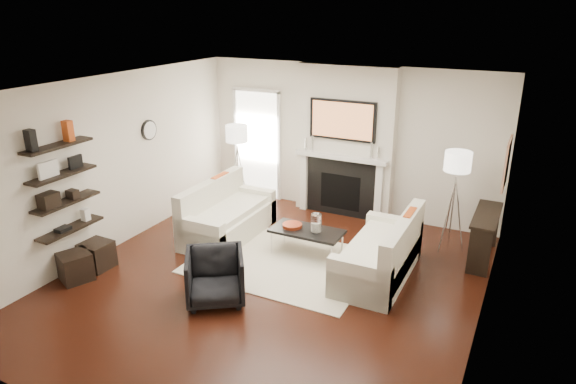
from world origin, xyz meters
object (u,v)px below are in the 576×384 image
at_px(loveseat_left_base, 229,224).
at_px(lamp_left_shade, 237,134).
at_px(loveseat_right_base, 377,262).
at_px(coffee_table, 307,231).
at_px(ottoman_near, 97,255).
at_px(armchair, 215,275).
at_px(lamp_right_shade, 458,161).

height_order(loveseat_left_base, lamp_left_shade, lamp_left_shade).
relative_size(loveseat_right_base, coffee_table, 1.64).
bearing_deg(loveseat_left_base, ottoman_near, -122.45).
distance_m(loveseat_left_base, coffee_table, 1.47).
relative_size(loveseat_left_base, loveseat_right_base, 1.00).
bearing_deg(armchair, lamp_right_shade, 15.67).
xyz_separation_m(loveseat_left_base, coffee_table, (1.45, -0.05, 0.19)).
bearing_deg(loveseat_right_base, coffee_table, 172.92).
bearing_deg(lamp_left_shade, loveseat_left_base, -66.02).
distance_m(coffee_table, lamp_left_shade, 2.54).
xyz_separation_m(loveseat_left_base, lamp_right_shade, (3.38, 1.15, 1.24)).
bearing_deg(loveseat_left_base, lamp_left_shade, 113.98).
xyz_separation_m(loveseat_left_base, armchair, (0.93, -1.76, 0.17)).
height_order(lamp_left_shade, lamp_right_shade, same).
height_order(coffee_table, lamp_left_shade, lamp_left_shade).
height_order(loveseat_left_base, loveseat_right_base, same).
xyz_separation_m(loveseat_right_base, lamp_left_shade, (-3.14, 1.36, 1.24)).
relative_size(coffee_table, armchair, 1.46).
bearing_deg(loveseat_right_base, armchair, -137.23).
distance_m(armchair, lamp_right_shade, 3.95).
bearing_deg(coffee_table, lamp_right_shade, 31.82).
bearing_deg(lamp_left_shade, ottoman_near, -101.83).
bearing_deg(loveseat_right_base, lamp_right_shade, 60.60).
relative_size(lamp_left_shade, ottoman_near, 1.00).
height_order(armchair, lamp_right_shade, lamp_right_shade).
distance_m(loveseat_right_base, ottoman_near, 4.09).
xyz_separation_m(coffee_table, ottoman_near, (-2.59, -1.74, -0.20)).
distance_m(coffee_table, ottoman_near, 3.13).
relative_size(loveseat_right_base, lamp_left_shade, 4.50).
distance_m(loveseat_right_base, lamp_left_shade, 3.64).
bearing_deg(coffee_table, loveseat_right_base, -7.08).
relative_size(loveseat_left_base, ottoman_near, 4.50).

